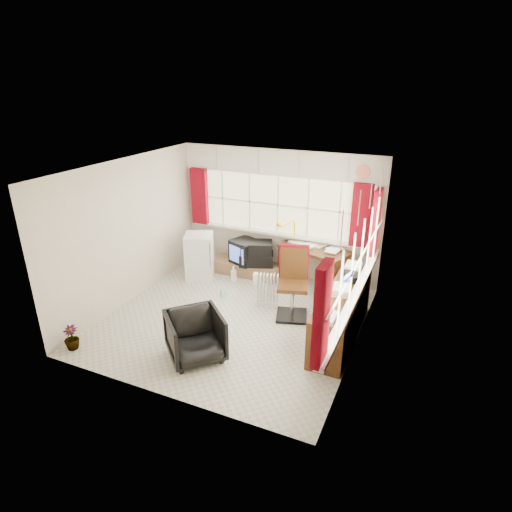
{
  "coord_description": "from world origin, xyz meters",
  "views": [
    {
      "loc": [
        2.82,
        -5.46,
        3.7
      ],
      "look_at": [
        0.17,
        0.55,
        0.96
      ],
      "focal_mm": 30.0,
      "sensor_mm": 36.0,
      "label": 1
    }
  ],
  "objects_px": {
    "desk_lamp": "(295,227)",
    "office_chair": "(195,336)",
    "mini_fridge": "(199,256)",
    "credenza": "(341,315)",
    "tv_bench": "(247,268)",
    "crt_tv": "(245,251)",
    "desk": "(314,264)",
    "task_chair": "(293,279)",
    "radiator": "(267,293)"
  },
  "relations": [
    {
      "from": "desk",
      "to": "credenza",
      "type": "distance_m",
      "value": 1.84
    },
    {
      "from": "task_chair",
      "to": "credenza",
      "type": "xyz_separation_m",
      "value": [
        0.91,
        -0.39,
        -0.25
      ]
    },
    {
      "from": "credenza",
      "to": "mini_fridge",
      "type": "height_order",
      "value": "mini_fridge"
    },
    {
      "from": "task_chair",
      "to": "tv_bench",
      "type": "xyz_separation_m",
      "value": [
        -1.37,
        1.13,
        -0.51
      ]
    },
    {
      "from": "desk",
      "to": "tv_bench",
      "type": "relative_size",
      "value": 1.04
    },
    {
      "from": "task_chair",
      "to": "crt_tv",
      "type": "height_order",
      "value": "task_chair"
    },
    {
      "from": "office_chair",
      "to": "credenza",
      "type": "distance_m",
      "value": 2.2
    },
    {
      "from": "tv_bench",
      "to": "crt_tv",
      "type": "height_order",
      "value": "crt_tv"
    },
    {
      "from": "desk_lamp",
      "to": "task_chair",
      "type": "height_order",
      "value": "desk_lamp"
    },
    {
      "from": "crt_tv",
      "to": "mini_fridge",
      "type": "height_order",
      "value": "mini_fridge"
    },
    {
      "from": "desk",
      "to": "mini_fridge",
      "type": "bearing_deg",
      "value": -164.69
    },
    {
      "from": "desk_lamp",
      "to": "credenza",
      "type": "distance_m",
      "value": 2.31
    },
    {
      "from": "credenza",
      "to": "desk",
      "type": "bearing_deg",
      "value": 119.53
    },
    {
      "from": "desk_lamp",
      "to": "credenza",
      "type": "xyz_separation_m",
      "value": [
        1.37,
        -1.73,
        -0.69
      ]
    },
    {
      "from": "desk",
      "to": "crt_tv",
      "type": "bearing_deg",
      "value": -176.49
    },
    {
      "from": "desk_lamp",
      "to": "mini_fridge",
      "type": "relative_size",
      "value": 0.51
    },
    {
      "from": "desk",
      "to": "crt_tv",
      "type": "relative_size",
      "value": 2.2
    },
    {
      "from": "crt_tv",
      "to": "mini_fridge",
      "type": "relative_size",
      "value": 0.73
    },
    {
      "from": "task_chair",
      "to": "radiator",
      "type": "distance_m",
      "value": 0.64
    },
    {
      "from": "desk",
      "to": "office_chair",
      "type": "xyz_separation_m",
      "value": [
        -0.84,
        -2.94,
        -0.08
      ]
    },
    {
      "from": "desk",
      "to": "crt_tv",
      "type": "height_order",
      "value": "desk"
    },
    {
      "from": "desk_lamp",
      "to": "office_chair",
      "type": "height_order",
      "value": "desk_lamp"
    },
    {
      "from": "desk",
      "to": "tv_bench",
      "type": "height_order",
      "value": "desk"
    },
    {
      "from": "crt_tv",
      "to": "office_chair",
      "type": "bearing_deg",
      "value": -78.8
    },
    {
      "from": "desk",
      "to": "mini_fridge",
      "type": "xyz_separation_m",
      "value": [
        -2.17,
        -0.59,
        0.03
      ]
    },
    {
      "from": "office_chair",
      "to": "mini_fridge",
      "type": "xyz_separation_m",
      "value": [
        -1.33,
        2.35,
        0.1
      ]
    },
    {
      "from": "task_chair",
      "to": "office_chair",
      "type": "xyz_separation_m",
      "value": [
        -0.83,
        -1.73,
        -0.29
      ]
    },
    {
      "from": "credenza",
      "to": "mini_fridge",
      "type": "bearing_deg",
      "value": 161.9
    },
    {
      "from": "task_chair",
      "to": "office_chair",
      "type": "distance_m",
      "value": 1.95
    },
    {
      "from": "task_chair",
      "to": "crt_tv",
      "type": "bearing_deg",
      "value": 141.3
    },
    {
      "from": "desk_lamp",
      "to": "mini_fridge",
      "type": "xyz_separation_m",
      "value": [
        -1.71,
        -0.72,
        -0.63
      ]
    },
    {
      "from": "tv_bench",
      "to": "desk_lamp",
      "type": "bearing_deg",
      "value": 12.7
    },
    {
      "from": "office_chair",
      "to": "mini_fridge",
      "type": "relative_size",
      "value": 0.85
    },
    {
      "from": "credenza",
      "to": "office_chair",
      "type": "bearing_deg",
      "value": -142.47
    },
    {
      "from": "desk_lamp",
      "to": "radiator",
      "type": "relative_size",
      "value": 0.78
    },
    {
      "from": "desk",
      "to": "radiator",
      "type": "relative_size",
      "value": 2.48
    },
    {
      "from": "credenza",
      "to": "crt_tv",
      "type": "distance_m",
      "value": 2.77
    },
    {
      "from": "radiator",
      "to": "credenza",
      "type": "bearing_deg",
      "value": -19.13
    },
    {
      "from": "credenza",
      "to": "crt_tv",
      "type": "xyz_separation_m",
      "value": [
        -2.31,
        1.51,
        0.1
      ]
    },
    {
      "from": "credenza",
      "to": "crt_tv",
      "type": "height_order",
      "value": "credenza"
    },
    {
      "from": "desk_lamp",
      "to": "tv_bench",
      "type": "xyz_separation_m",
      "value": [
        -0.91,
        -0.21,
        -0.95
      ]
    },
    {
      "from": "credenza",
      "to": "tv_bench",
      "type": "distance_m",
      "value": 2.75
    },
    {
      "from": "tv_bench",
      "to": "mini_fridge",
      "type": "xyz_separation_m",
      "value": [
        -0.8,
        -0.51,
        0.32
      ]
    },
    {
      "from": "desk",
      "to": "desk_lamp",
      "type": "xyz_separation_m",
      "value": [
        -0.46,
        0.13,
        0.65
      ]
    },
    {
      "from": "desk_lamp",
      "to": "tv_bench",
      "type": "height_order",
      "value": "desk_lamp"
    },
    {
      "from": "credenza",
      "to": "tv_bench",
      "type": "xyz_separation_m",
      "value": [
        -2.28,
        1.52,
        -0.26
      ]
    },
    {
      "from": "task_chair",
      "to": "crt_tv",
      "type": "distance_m",
      "value": 1.8
    },
    {
      "from": "radiator",
      "to": "desk",
      "type": "bearing_deg",
      "value": 65.65
    },
    {
      "from": "radiator",
      "to": "crt_tv",
      "type": "relative_size",
      "value": 0.89
    },
    {
      "from": "desk_lamp",
      "to": "task_chair",
      "type": "xyz_separation_m",
      "value": [
        0.45,
        -1.33,
        -0.44
      ]
    }
  ]
}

